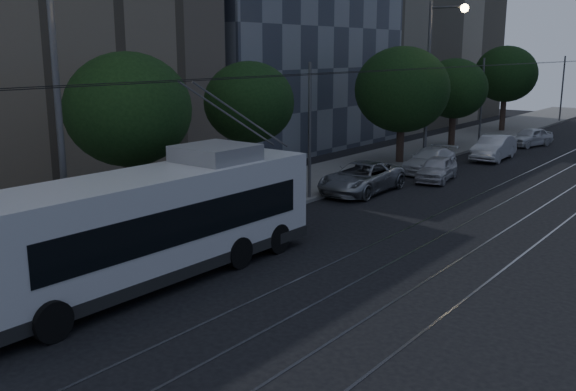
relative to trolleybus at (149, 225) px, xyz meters
The scene contains 17 objects.
ground 3.57m from the trolleybus, 20.24° to the left, with size 120.00×120.00×0.00m, color black.
sidewalk 21.63m from the trolleybus, 102.15° to the left, with size 5.00×90.00×0.15m, color slate.
tram_rails 21.85m from the trolleybus, 75.48° to the left, with size 4.52×90.00×0.02m.
overhead_wires 21.26m from the trolleybus, 95.45° to the left, with size 2.23×90.00×6.00m.
trolleybus is the anchor object (origin of this frame).
pickup_silver 13.98m from the trolleybus, 95.51° to the left, with size 2.34×5.08×1.41m, color #94979B.
car_white_a 18.64m from the trolleybus, 89.20° to the left, with size 1.47×3.64×1.24m, color #B8B8BC.
car_white_b 20.64m from the trolleybus, 92.87° to the left, with size 1.81×4.46×1.29m, color silver.
car_white_c 26.72m from the trolleybus, 89.44° to the left, with size 1.55×4.46×1.47m, color silver.
car_white_d 33.77m from the trolleybus, 89.56° to the left, with size 1.52×3.77×1.28m, color silver.
tree_1 5.64m from the trolleybus, 145.75° to the left, with size 4.34×4.34×6.46m.
tree_2 10.29m from the trolleybus, 113.95° to the left, with size 3.80×3.80×6.06m.
tree_3 22.30m from the trolleybus, 99.19° to the left, with size 5.40×5.40×6.73m.
tree_4 29.55m from the trolleybus, 96.90° to the left, with size 4.37×4.37×5.99m.
tree_5 40.81m from the trolleybus, 95.69° to the left, with size 4.93×4.93×6.87m.
streetlamp_near 4.54m from the trolleybus, 163.79° to the right, with size 2.20×0.44×8.93m.
streetlamp_far 22.79m from the trolleybus, 94.69° to the left, with size 2.24×0.44×9.13m.
Camera 1 is at (10.66, -12.53, 6.47)m, focal length 40.00 mm.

